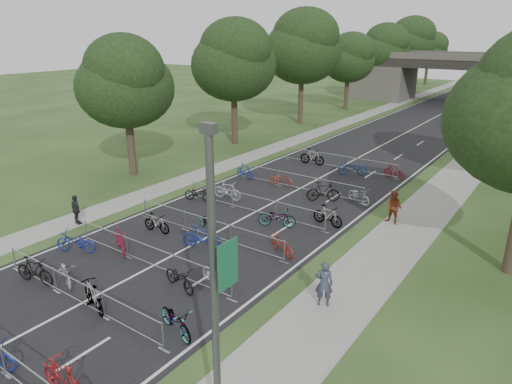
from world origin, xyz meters
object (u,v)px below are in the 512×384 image
Objects in this scene: pedestrian_c at (76,210)px; pedestrian_a at (324,284)px; overpass_bridge at (463,79)px; lamppost at (215,296)px; pedestrian_b at (394,207)px.

pedestrian_a is at bearing -165.69° from pedestrian_c.
overpass_bridge is 56.58m from pedestrian_a.
lamppost is 4.98× the size of pedestrian_c.
pedestrian_c is (-6.83, -56.80, -2.71)m from overpass_bridge.
overpass_bridge is 3.78× the size of lamppost.
overpass_bridge is 57.28m from pedestrian_c.
pedestrian_a is at bearing -76.99° from pedestrian_b.
pedestrian_a is 1.13× the size of pedestrian_c.
overpass_bridge reaches higher than pedestrian_a.
lamppost is 4.42× the size of pedestrian_a.
pedestrian_c is at bearing -24.10° from pedestrian_a.
overpass_bridge is 63.55m from lamppost.
pedestrian_c is (-14.45, -0.80, -0.11)m from pedestrian_a.
lamppost reaches higher than overpass_bridge.
overpass_bridge reaches higher than pedestrian_c.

